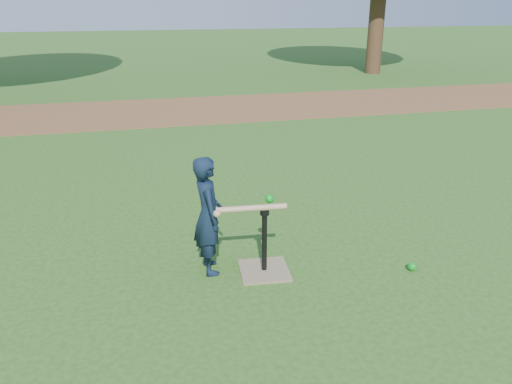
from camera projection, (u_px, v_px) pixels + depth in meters
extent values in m
plane|color=#285116|center=(317.00, 284.00, 4.27)|extent=(80.00, 80.00, 0.00)
cube|color=brown|center=(197.00, 109.00, 11.05)|extent=(24.00, 3.00, 0.01)
imported|color=black|center=(208.00, 215.00, 4.30)|extent=(0.27, 0.40, 1.06)
sphere|color=#0D901B|center=(412.00, 267.00, 4.46)|extent=(0.08, 0.08, 0.08)
cube|color=#867355|center=(264.00, 270.00, 4.45)|extent=(0.47, 0.47, 0.02)
cylinder|color=black|center=(264.00, 241.00, 4.35)|extent=(0.05, 0.05, 0.55)
cylinder|color=black|center=(265.00, 211.00, 4.25)|extent=(0.08, 0.08, 0.06)
cylinder|color=tan|center=(252.00, 208.00, 4.19)|extent=(0.60, 0.10, 0.05)
sphere|color=tan|center=(217.00, 214.00, 4.08)|extent=(0.06, 0.06, 0.06)
sphere|color=#0D901B|center=(270.00, 199.00, 4.28)|extent=(0.08, 0.08, 0.08)
cylinder|color=#382316|center=(377.00, 19.00, 16.00)|extent=(0.50, 0.50, 3.42)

